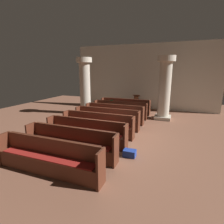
% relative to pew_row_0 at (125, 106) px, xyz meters
% --- Properties ---
extents(ground_plane, '(19.20, 19.20, 0.00)m').
position_rel_pew_row_0_xyz_m(ground_plane, '(0.75, -4.14, -0.49)').
color(ground_plane, brown).
extents(back_wall, '(10.00, 0.16, 4.50)m').
position_rel_pew_row_0_xyz_m(back_wall, '(0.75, 1.94, 1.76)').
color(back_wall, beige).
rests_on(back_wall, ground).
extents(pew_row_0, '(3.19, 0.47, 0.93)m').
position_rel_pew_row_0_xyz_m(pew_row_0, '(0.00, 0.00, 0.00)').
color(pew_row_0, '#562819').
rests_on(pew_row_0, ground).
extents(pew_row_1, '(3.19, 0.46, 0.93)m').
position_rel_pew_row_0_xyz_m(pew_row_1, '(0.00, -1.03, 0.00)').
color(pew_row_1, '#562819').
rests_on(pew_row_1, ground).
extents(pew_row_2, '(3.19, 0.46, 0.93)m').
position_rel_pew_row_0_xyz_m(pew_row_2, '(0.00, -2.06, 0.00)').
color(pew_row_2, '#562819').
rests_on(pew_row_2, ground).
extents(pew_row_3, '(3.19, 0.47, 0.93)m').
position_rel_pew_row_0_xyz_m(pew_row_3, '(0.00, -3.09, 0.00)').
color(pew_row_3, '#562819').
rests_on(pew_row_3, ground).
extents(pew_row_4, '(3.19, 0.46, 0.93)m').
position_rel_pew_row_0_xyz_m(pew_row_4, '(0.00, -4.12, 0.00)').
color(pew_row_4, '#562819').
rests_on(pew_row_4, ground).
extents(pew_row_5, '(3.19, 0.46, 0.93)m').
position_rel_pew_row_0_xyz_m(pew_row_5, '(0.00, -5.15, 0.00)').
color(pew_row_5, '#562819').
rests_on(pew_row_5, ground).
extents(pew_row_6, '(3.19, 0.47, 0.93)m').
position_rel_pew_row_0_xyz_m(pew_row_6, '(0.00, -6.18, 0.00)').
color(pew_row_6, '#562819').
rests_on(pew_row_6, ground).
extents(pew_row_7, '(3.19, 0.46, 0.93)m').
position_rel_pew_row_0_xyz_m(pew_row_7, '(0.00, -7.21, 0.00)').
color(pew_row_7, '#562819').
rests_on(pew_row_7, ground).
extents(pillar_aisle_side, '(0.95, 0.95, 3.48)m').
position_rel_pew_row_0_xyz_m(pillar_aisle_side, '(2.41, -0.53, 1.32)').
color(pillar_aisle_side, '#B6AD9A').
rests_on(pillar_aisle_side, ground).
extents(pillar_far_side, '(0.95, 0.95, 3.48)m').
position_rel_pew_row_0_xyz_m(pillar_far_side, '(-2.36, -0.93, 1.32)').
color(pillar_far_side, '#B6AD9A').
rests_on(pillar_far_side, ground).
extents(lectern, '(0.48, 0.45, 1.08)m').
position_rel_pew_row_0_xyz_m(lectern, '(0.43, 1.33, -0.04)').
color(lectern, brown).
rests_on(lectern, ground).
extents(hymn_book, '(0.16, 0.22, 0.03)m').
position_rel_pew_row_0_xyz_m(hymn_book, '(-0.61, -0.84, 0.46)').
color(hymn_book, '#194723').
rests_on(hymn_book, pew_row_1).
extents(kneeler_box_blue, '(0.40, 0.28, 0.22)m').
position_rel_pew_row_0_xyz_m(kneeler_box_blue, '(1.81, -5.55, -0.38)').
color(kneeler_box_blue, navy).
rests_on(kneeler_box_blue, ground).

